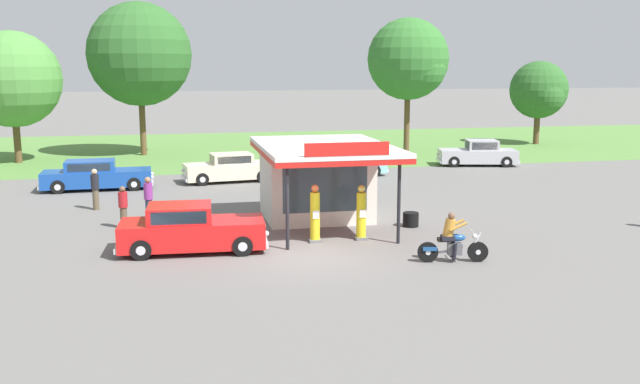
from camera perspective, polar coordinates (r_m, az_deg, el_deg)
ground_plane at (r=22.49m, az=-0.74°, el=-5.19°), size 300.00×300.00×0.00m
grass_verge_strip at (r=51.77m, az=-7.36°, el=3.60°), size 120.00×24.00×0.01m
service_station_kiosk at (r=27.20m, az=-0.19°, el=1.43°), size 4.76×6.98×3.58m
gas_pump_nearside at (r=23.89m, az=-0.42°, el=-1.98°), size 0.44×0.44×2.01m
gas_pump_offside at (r=24.28m, az=3.41°, el=-1.88°), size 0.44×0.44×1.94m
motorcycle_with_rider at (r=21.90m, az=10.81°, el=-4.03°), size 2.18×0.76×1.58m
featured_classic_sedan at (r=23.14m, az=-10.62°, el=-3.07°), size 4.97×2.14×1.57m
parked_car_back_row_centre_right at (r=43.50m, az=12.90°, el=3.07°), size 5.07×2.81×1.56m
parked_car_back_row_far_left at (r=38.16m, az=1.76°, el=2.26°), size 5.16×2.62×1.40m
parked_car_second_row_spare at (r=36.75m, az=-7.44°, el=1.93°), size 5.01×2.34×1.49m
parked_car_back_row_far_right at (r=35.84m, az=-17.96°, el=1.28°), size 5.43×1.98×1.46m
bystander_standing_back_lot at (r=27.78m, az=-13.94°, el=-0.48°), size 0.34×0.34×1.78m
bystander_chatting_near_pumps at (r=26.91m, az=-15.90°, el=-1.14°), size 0.34×0.34×1.61m
bystander_strolling_foreground at (r=30.73m, az=-18.03°, el=0.30°), size 0.34×0.34×1.75m
tree_oak_right at (r=48.54m, az=-14.65°, el=10.91°), size 6.90×6.90×10.22m
tree_oak_distant_spare at (r=47.23m, az=-23.94°, el=8.37°), size 5.94×5.94×8.17m
tree_oak_centre at (r=48.47m, az=7.47°, el=10.64°), size 5.59×5.59×9.26m
tree_oak_left at (r=56.23m, az=17.67°, el=7.90°), size 4.40×4.55×6.40m
spare_tire_stack at (r=26.54m, az=7.48°, el=-2.26°), size 0.60×0.60×0.54m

